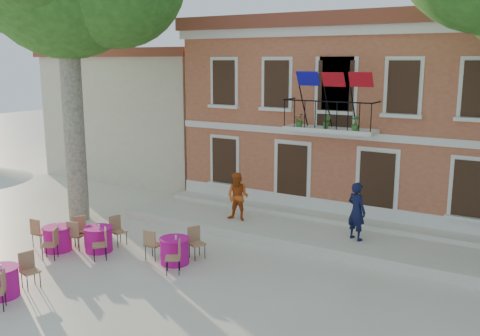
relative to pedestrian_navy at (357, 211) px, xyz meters
name	(u,v)px	position (x,y,z in m)	size (l,w,h in m)	color
ground	(188,267)	(-3.60, -3.98, -1.22)	(90.00, 90.00, 0.00)	beige
main_building	(371,111)	(-1.60, 6.01, 2.56)	(13.50, 9.59, 7.50)	#C66847
neighbor_west	(168,110)	(-13.10, 7.02, 1.99)	(9.40, 9.40, 6.40)	beige
terrace	(314,232)	(-1.60, 0.42, -1.07)	(14.00, 3.40, 0.30)	silver
pedestrian_navy	(357,211)	(0.00, 0.00, 0.00)	(0.67, 0.44, 1.85)	#0F1333
pedestrian_orange	(238,197)	(-4.26, -0.16, -0.07)	(0.83, 0.65, 1.71)	#CB5217
cafe_table_0	(57,237)	(-7.91, -5.01, -0.79)	(1.67, 1.87, 0.95)	#DB1490
cafe_table_1	(1,280)	(-6.43, -8.01, -0.79)	(1.82, 1.80, 0.95)	#DB1490
cafe_table_3	(98,238)	(-6.76, -4.38, -0.79)	(1.83, 1.78, 0.95)	#DB1490
cafe_table_4	(175,249)	(-4.10, -3.97, -0.79)	(1.69, 1.87, 0.95)	#DB1490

